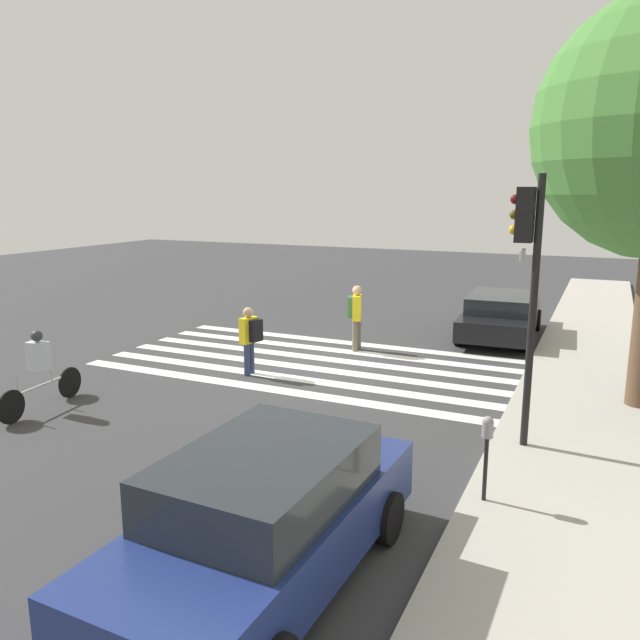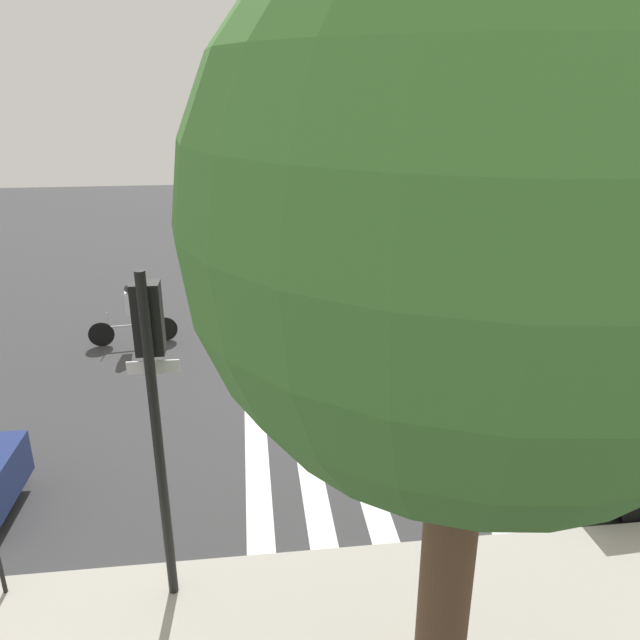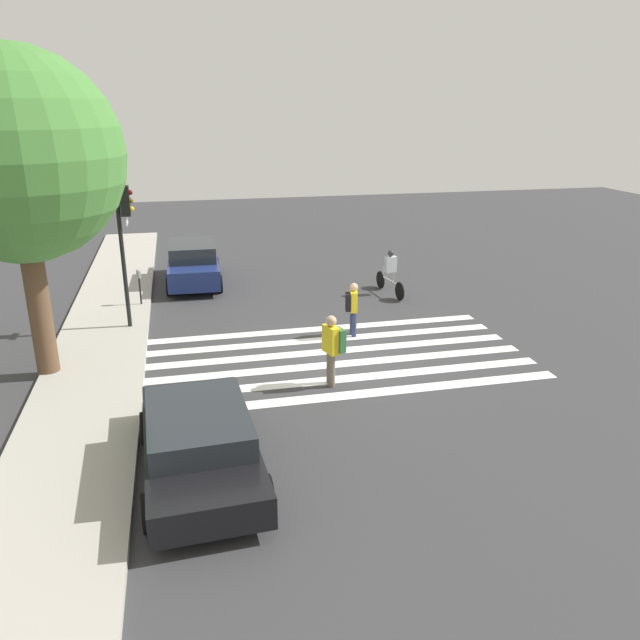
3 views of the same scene
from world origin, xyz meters
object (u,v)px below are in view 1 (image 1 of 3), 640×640
(pedestrian_adult_blue_shirt, at_px, (356,313))
(car_parked_silver_sedan, at_px, (266,518))
(parking_meter, at_px, (487,440))
(traffic_light, at_px, (528,262))
(cyclist_mid_street, at_px, (40,367))
(pedestrian_adult_yellow_jacket, at_px, (250,336))
(car_parked_dark_suv, at_px, (501,315))

(pedestrian_adult_blue_shirt, xyz_separation_m, car_parked_silver_sedan, (9.88, 2.91, -0.24))
(parking_meter, height_order, car_parked_silver_sedan, car_parked_silver_sedan)
(pedestrian_adult_blue_shirt, height_order, car_parked_silver_sedan, pedestrian_adult_blue_shirt)
(traffic_light, relative_size, car_parked_silver_sedan, 0.99)
(traffic_light, xyz_separation_m, parking_meter, (2.17, -0.11, -2.14))
(parking_meter, xyz_separation_m, cyclist_mid_street, (-0.32, -8.56, -0.13))
(traffic_light, height_order, parking_meter, traffic_light)
(parking_meter, bearing_deg, car_parked_silver_sedan, -34.65)
(pedestrian_adult_yellow_jacket, height_order, car_parked_silver_sedan, pedestrian_adult_yellow_jacket)
(cyclist_mid_street, bearing_deg, car_parked_dark_suv, 138.17)
(pedestrian_adult_blue_shirt, distance_m, cyclist_mid_street, 7.90)
(parking_meter, bearing_deg, pedestrian_adult_yellow_jacket, -123.82)
(car_parked_silver_sedan, bearing_deg, pedestrian_adult_yellow_jacket, -146.05)
(traffic_light, distance_m, cyclist_mid_street, 9.16)
(car_parked_dark_suv, height_order, car_parked_silver_sedan, car_parked_silver_sedan)
(car_parked_dark_suv, bearing_deg, parking_meter, 5.31)
(car_parked_dark_suv, bearing_deg, car_parked_silver_sedan, -4.32)
(pedestrian_adult_yellow_jacket, bearing_deg, pedestrian_adult_blue_shirt, -10.81)
(car_parked_silver_sedan, bearing_deg, traffic_light, 159.58)
(cyclist_mid_street, xyz_separation_m, car_parked_silver_sedan, (2.97, 6.73, -0.07))
(pedestrian_adult_blue_shirt, distance_m, car_parked_dark_suv, 4.57)
(traffic_light, relative_size, car_parked_dark_suv, 0.96)
(traffic_light, height_order, pedestrian_adult_blue_shirt, traffic_light)
(cyclist_mid_street, relative_size, car_parked_dark_suv, 0.47)
(traffic_light, bearing_deg, pedestrian_adult_blue_shirt, -136.25)
(pedestrian_adult_yellow_jacket, bearing_deg, traffic_light, -94.41)
(car_parked_dark_suv, relative_size, car_parked_silver_sedan, 1.04)
(parking_meter, bearing_deg, pedestrian_adult_blue_shirt, -146.78)
(pedestrian_adult_yellow_jacket, relative_size, cyclist_mid_street, 0.72)
(pedestrian_adult_blue_shirt, bearing_deg, cyclist_mid_street, -47.12)
(pedestrian_adult_blue_shirt, bearing_deg, traffic_light, 25.59)
(parking_meter, height_order, car_parked_dark_suv, parking_meter)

